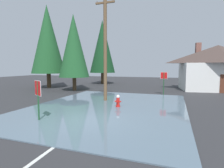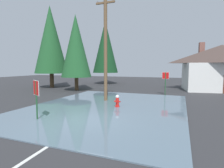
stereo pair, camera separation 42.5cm
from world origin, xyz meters
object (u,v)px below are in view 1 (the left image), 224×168
at_px(fire_hydrant, 118,101).
at_px(house, 217,67).
at_px(utility_pole, 105,47).
at_px(pine_tree_tall_left, 74,46).
at_px(stop_sign_near, 38,92).
at_px(pine_tree_short_left, 48,40).
at_px(stop_sign_far, 164,79).
at_px(pine_tree_mid_left, 102,47).

height_order(fire_hydrant, house, house).
bearing_deg(utility_pole, pine_tree_tall_left, 139.83).
distance_m(stop_sign_near, pine_tree_short_left, 16.42).
xyz_separation_m(stop_sign_far, pine_tree_tall_left, (-10.22, 0.10, 3.60)).
xyz_separation_m(house, pine_tree_short_left, (-20.69, -4.46, 3.59)).
relative_size(utility_pole, pine_tree_mid_left, 0.83).
bearing_deg(stop_sign_far, house, 45.98).
height_order(pine_tree_tall_left, pine_tree_short_left, pine_tree_short_left).
bearing_deg(pine_tree_tall_left, house, 20.07).
distance_m(stop_sign_near, pine_tree_tall_left, 12.70).
xyz_separation_m(stop_sign_near, pine_tree_tall_left, (-4.59, 11.25, 3.70)).
height_order(utility_pole, house, utility_pole).
relative_size(house, pine_tree_mid_left, 0.90).
bearing_deg(fire_hydrant, pine_tree_tall_left, 137.73).
height_order(utility_pole, pine_tree_short_left, pine_tree_short_left).
distance_m(pine_tree_tall_left, pine_tree_mid_left, 8.88).
bearing_deg(stop_sign_far, pine_tree_short_left, 174.38).
relative_size(fire_hydrant, pine_tree_short_left, 0.08).
distance_m(stop_sign_far, house, 8.34).
height_order(fire_hydrant, pine_tree_short_left, pine_tree_short_left).
xyz_separation_m(fire_hydrant, house, (8.38, 12.72, 2.35)).
height_order(fire_hydrant, pine_tree_mid_left, pine_tree_mid_left).
distance_m(stop_sign_near, stop_sign_far, 12.49).
bearing_deg(pine_tree_mid_left, pine_tree_short_left, -122.29).
relative_size(house, pine_tree_tall_left, 1.04).
bearing_deg(pine_tree_short_left, stop_sign_near, -53.54).
xyz_separation_m(stop_sign_near, fire_hydrant, (2.99, 4.37, -1.08)).
bearing_deg(pine_tree_tall_left, stop_sign_far, -0.58).
bearing_deg(pine_tree_short_left, house, 12.17).
distance_m(stop_sign_near, house, 20.56).
bearing_deg(pine_tree_mid_left, stop_sign_near, -77.11).
distance_m(house, pine_tree_tall_left, 17.16).
height_order(stop_sign_near, stop_sign_far, stop_sign_far).
xyz_separation_m(stop_sign_far, house, (5.74, 5.93, 1.17)).
distance_m(fire_hydrant, utility_pole, 4.72).
bearing_deg(stop_sign_far, pine_tree_mid_left, 138.84).
bearing_deg(utility_pole, stop_sign_far, 48.30).
bearing_deg(fire_hydrant, stop_sign_far, 68.66).
xyz_separation_m(stop_sign_near, pine_tree_short_left, (-9.32, 12.62, 4.85)).
xyz_separation_m(fire_hydrant, pine_tree_tall_left, (-7.58, 6.89, 4.78)).
distance_m(utility_pole, house, 14.86).
relative_size(utility_pole, pine_tree_short_left, 0.78).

